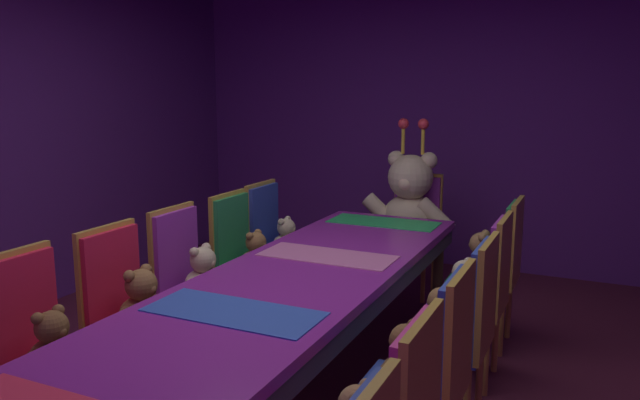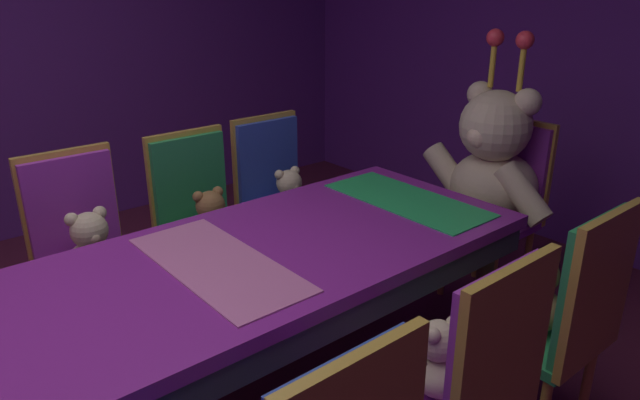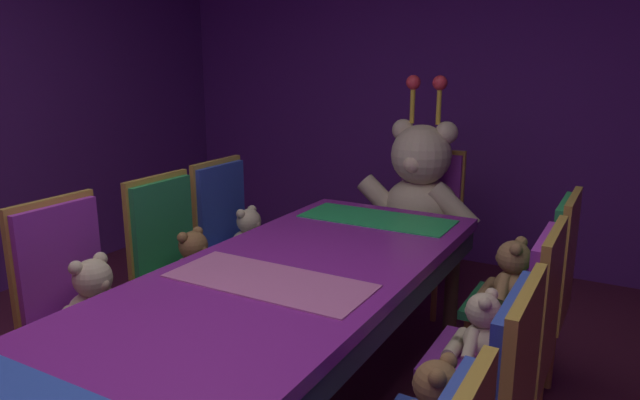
% 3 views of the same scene
% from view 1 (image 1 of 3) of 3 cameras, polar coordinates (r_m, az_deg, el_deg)
% --- Properties ---
extents(wall_back, '(5.20, 0.12, 2.80)m').
position_cam_1_polar(wall_back, '(5.96, 11.56, 7.46)').
color(wall_back, '#59267F').
rests_on(wall_back, ground_plane).
extents(banquet_table, '(0.90, 3.44, 0.75)m').
position_cam_1_polar(banquet_table, '(3.11, -3.06, -8.90)').
color(banquet_table, purple).
rests_on(banquet_table, ground_plane).
extents(chair_left_1, '(0.42, 0.41, 0.98)m').
position_cam_1_polar(chair_left_1, '(3.06, -25.30, -11.47)').
color(chair_left_1, red).
rests_on(chair_left_1, ground_plane).
extents(teddy_left_1, '(0.24, 0.31, 0.29)m').
position_cam_1_polar(teddy_left_1, '(2.96, -23.45, -12.33)').
color(teddy_left_1, brown).
rests_on(teddy_left_1, chair_left_1).
extents(chair_left_2, '(0.42, 0.41, 0.98)m').
position_cam_1_polar(chair_left_2, '(3.39, -17.99, -8.82)').
color(chair_left_2, red).
rests_on(chair_left_2, ground_plane).
extents(teddy_left_2, '(0.27, 0.35, 0.33)m').
position_cam_1_polar(teddy_left_2, '(3.30, -16.09, -9.21)').
color(teddy_left_2, olive).
rests_on(teddy_left_2, chair_left_2).
extents(chair_left_3, '(0.42, 0.41, 0.98)m').
position_cam_1_polar(chair_left_3, '(3.80, -12.50, -6.48)').
color(chair_left_3, purple).
rests_on(chair_left_3, ground_plane).
extents(teddy_left_3, '(0.26, 0.33, 0.31)m').
position_cam_1_polar(teddy_left_3, '(3.72, -10.69, -6.86)').
color(teddy_left_3, beige).
rests_on(teddy_left_3, chair_left_3).
extents(chair_left_4, '(0.42, 0.41, 0.98)m').
position_cam_1_polar(chair_left_4, '(4.22, -7.57, -4.61)').
color(chair_left_4, '#268C4C').
rests_on(chair_left_4, ground_plane).
extents(teddy_left_4, '(0.23, 0.30, 0.28)m').
position_cam_1_polar(teddy_left_4, '(4.15, -5.88, -5.07)').
color(teddy_left_4, olive).
rests_on(teddy_left_4, chair_left_4).
extents(chair_left_5, '(0.42, 0.41, 0.98)m').
position_cam_1_polar(chair_left_5, '(4.65, -4.65, -3.16)').
color(chair_left_5, '#2D47B2').
rests_on(chair_left_5, ground_plane).
extents(teddy_left_5, '(0.23, 0.29, 0.28)m').
position_cam_1_polar(teddy_left_5, '(4.59, -3.09, -3.58)').
color(teddy_left_5, beige).
rests_on(teddy_left_5, chair_left_5).
extents(chair_right_2, '(0.42, 0.41, 0.98)m').
position_cam_1_polar(chair_right_2, '(2.60, 10.97, -14.51)').
color(chair_right_2, '#2D47B2').
rests_on(chair_right_2, ground_plane).
extents(teddy_right_2, '(0.23, 0.30, 0.28)m').
position_cam_1_polar(teddy_right_2, '(2.64, 7.84, -14.44)').
color(teddy_right_2, brown).
rests_on(teddy_right_2, chair_right_2).
extents(chair_right_3, '(0.42, 0.41, 0.98)m').
position_cam_1_polar(chair_right_3, '(3.09, 13.67, -10.49)').
color(chair_right_3, '#2D47B2').
rests_on(chair_right_3, ground_plane).
extents(teddy_right_3, '(0.22, 0.29, 0.27)m').
position_cam_1_polar(teddy_right_3, '(3.13, 11.05, -10.56)').
color(teddy_right_3, olive).
rests_on(teddy_right_3, chair_right_3).
extents(chair_right_4, '(0.42, 0.41, 0.98)m').
position_cam_1_polar(chair_right_4, '(3.63, 15.29, -7.44)').
color(chair_right_4, purple).
rests_on(chair_right_4, ground_plane).
extents(teddy_right_4, '(0.21, 0.27, 0.26)m').
position_cam_1_polar(teddy_right_4, '(3.66, 13.06, -7.62)').
color(teddy_right_4, beige).
rests_on(teddy_right_4, chair_right_4).
extents(chair_right_5, '(0.42, 0.41, 0.98)m').
position_cam_1_polar(chair_right_5, '(4.16, 16.57, -5.21)').
color(chair_right_5, '#268C4C').
rests_on(chair_right_5, ground_plane).
extents(teddy_right_5, '(0.25, 0.32, 0.30)m').
position_cam_1_polar(teddy_right_5, '(4.18, 14.59, -5.15)').
color(teddy_right_5, '#9E7247').
rests_on(teddy_right_5, chair_right_5).
extents(throne_chair, '(0.41, 0.42, 0.98)m').
position_cam_1_polar(throne_chair, '(5.16, 8.80, -1.89)').
color(throne_chair, purple).
rests_on(throne_chair, ground_plane).
extents(king_teddy_bear, '(0.77, 0.59, 0.98)m').
position_cam_1_polar(king_teddy_bear, '(4.96, 8.29, -0.29)').
color(king_teddy_bear, beige).
rests_on(king_teddy_bear, throne_chair).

